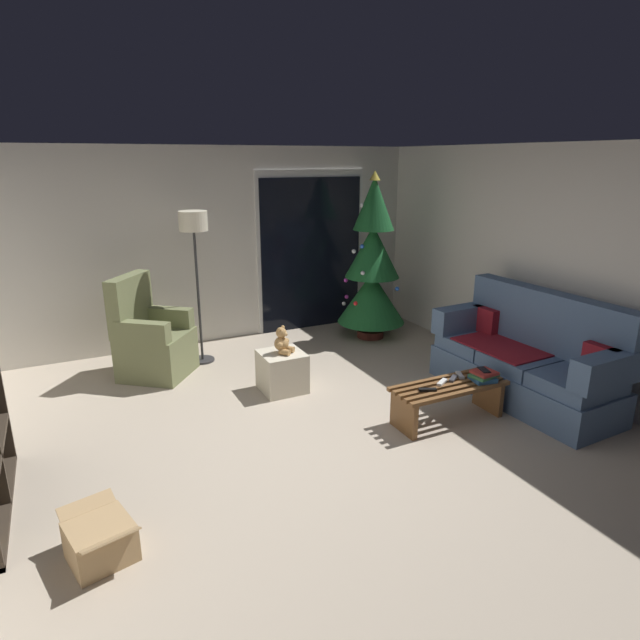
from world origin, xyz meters
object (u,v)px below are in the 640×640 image
Objects in this scene: remote_silver at (460,375)px; book_stack at (484,376)px; couch at (528,360)px; remote_graphite at (453,378)px; remote_black at (428,390)px; christmas_tree at (372,267)px; ottoman at (282,371)px; armchair at (151,341)px; floor_lamp at (194,236)px; remote_white at (442,382)px; coffee_table at (448,396)px; teddy_bear_honey at (282,342)px; cardboard_box_open_near_shelf at (101,541)px; cell_phone at (484,370)px.

remote_silver is 0.22m from book_stack.
remote_graphite is at bearing 179.60° from couch.
remote_black is 0.07× the size of christmas_tree.
ottoman is at bearing 56.14° from remote_black.
armchair is 1.26m from floor_lamp.
ottoman is at bearing -170.62° from remote_graphite.
book_stack is (0.61, -0.04, 0.03)m from remote_black.
remote_graphite is 0.15m from remote_white.
couch is 1.09m from remote_white.
armchair reaches higher than coffee_table.
ottoman is at bearing 130.63° from teddy_bear_honey.
remote_white is at bearing -179.11° from couch.
cardboard_box_open_near_shelf is (-1.38, -3.01, -1.38)m from floor_lamp.
armchair is (-2.21, 2.30, 0.03)m from remote_white.
book_stack is at bearing -28.26° from remote_silver.
remote_graphite is (-0.94, 0.01, -0.02)m from couch.
teddy_bear_honey is at bearing 130.63° from coffee_table.
coffee_table is at bearing -49.37° from ottoman.
remote_silver is at bearing 10.41° from cardboard_box_open_near_shelf.
floor_lamp reaches higher than remote_white.
floor_lamp is (-1.62, 2.46, 1.13)m from remote_white.
coffee_table is at bearing 9.31° from cardboard_box_open_near_shelf.
teddy_bear_honey reaches higher than coffee_table.
christmas_tree is 2.35m from floor_lamp.
couch is 1.79× the size of coffee_table.
teddy_bear_honey reaches higher than book_stack.
book_stack is 0.15× the size of floor_lamp.
ottoman is (-1.74, -1.08, -0.76)m from christmas_tree.
ottoman is (-1.22, 1.24, -0.17)m from remote_graphite.
coffee_table is 0.30m from remote_black.
cell_phone is at bearing -96.26° from christmas_tree.
book_stack is 0.24× the size of armchair.
ottoman is at bearing 130.63° from coffee_table.
ottoman is at bearing 43.12° from cardboard_box_open_near_shelf.
remote_graphite is 1.75m from ottoman.
coffee_table is 3.26m from floor_lamp.
coffee_table is 2.50× the size of ottoman.
teddy_bear_honey is (-1.73, -1.09, -0.43)m from christmas_tree.
book_stack is 3.45m from floor_lamp.
cell_phone is (0.62, -0.02, 0.09)m from remote_black.
teddy_bear_honey reaches higher than ottoman.
remote_black is 0.14× the size of armchair.
remote_silver reaches higher than coffee_table.
book_stack is 1.91× the size of cell_phone.
couch is at bearing 10.81° from book_stack.
cardboard_box_open_near_shelf is (-3.05, -0.50, -0.12)m from coffee_table.
cardboard_box_open_near_shelf is (-0.79, -2.84, -0.28)m from armchair.
remote_silver is (0.11, 0.03, 0.00)m from remote_graphite.
remote_white is 0.09× the size of floor_lamp.
cell_phone is at bearing -8.71° from coffee_table.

